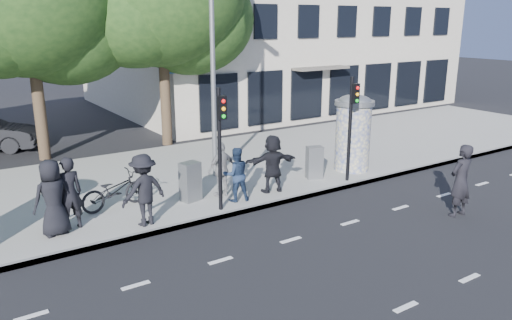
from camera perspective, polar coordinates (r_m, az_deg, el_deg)
ground at (r=11.59m, az=8.28°, el=-11.47°), size 120.00×120.00×0.00m
sidewalk at (r=17.43m, az=-8.24°, el=-1.78°), size 40.00×8.00×0.15m
curb at (r=14.15m, az=-1.30°, el=-5.81°), size 40.00×0.10×0.16m
lane_dash_near at (r=10.28m, az=16.74°, el=-15.79°), size 32.00×0.12×0.01m
lane_dash_far at (r=12.55m, az=4.00°, el=-9.10°), size 32.00×0.12×0.01m
ad_column_right at (r=17.71m, az=11.04°, el=3.27°), size 1.36×1.36×2.65m
traffic_pole_near at (r=13.41m, az=-4.09°, el=2.61°), size 0.22×0.31×3.40m
traffic_pole_far at (r=16.26m, az=10.86°, el=4.67°), size 0.22×0.31×3.40m
street_lamp at (r=16.24m, az=-4.92°, el=13.99°), size 0.25×0.93×8.00m
building at (r=33.51m, az=1.14°, el=16.93°), size 20.30×15.85×12.00m
ped_a at (r=13.08m, az=-22.21°, el=-4.03°), size 1.03×0.78×1.91m
ped_b at (r=13.31m, az=-20.61°, el=-3.61°), size 0.72×0.51×1.88m
ped_c at (r=14.45m, az=-2.31°, el=-1.66°), size 0.90×0.77×1.60m
ped_d at (r=13.03m, az=-12.71°, el=-3.36°), size 1.32×0.91×1.88m
ped_e at (r=14.86m, az=-3.94°, el=-1.07°), size 1.04×0.68×1.67m
ped_f at (r=15.21m, az=1.89°, el=-0.40°), size 1.75×0.94×1.79m
man_road at (r=14.77m, az=22.36°, el=-2.19°), size 0.75×0.49×2.04m
bicycle at (r=14.52m, az=-15.86°, el=-3.37°), size 0.97×2.04×1.03m
cabinet_left at (r=14.65m, az=-7.52°, el=-2.47°), size 0.63×0.52×1.16m
cabinet_right at (r=16.72m, az=6.69°, el=-0.28°), size 0.62×0.53×1.08m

